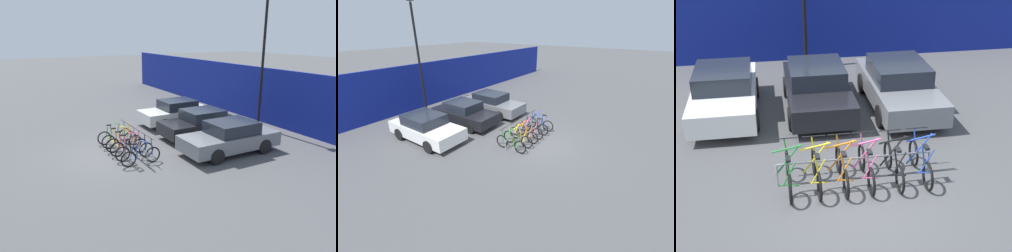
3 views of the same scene
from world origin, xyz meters
The scene contains 12 objects.
ground_plane centered at (0.00, 0.00, 0.00)m, with size 120.00×120.00×0.00m, color #4C4C4F.
hoarding_wall centered at (0.00, 9.50, 1.58)m, with size 36.00×0.16×3.16m, color navy.
bike_rack centered at (0.04, 0.68, 0.48)m, with size 3.55×0.04×0.57m.
bicycle_green centered at (-1.46, 0.53, 0.38)m, with size 0.68×1.71×1.05m.
bicycle_yellow centered at (-0.84, 0.53, 0.38)m, with size 0.68×1.71×1.05m.
bicycle_orange centered at (-0.27, 0.53, 0.38)m, with size 0.68×1.71×1.05m.
bicycle_pink centered at (0.28, 0.53, 0.38)m, with size 0.68×1.71×1.05m.
bicycle_black centered at (0.92, 0.53, 0.38)m, with size 0.68×1.71×1.05m.
bicycle_blue centered at (1.55, 0.53, 0.38)m, with size 0.68×1.71×1.05m.
car_white centered at (-3.04, 4.79, 0.69)m, with size 1.91×4.12×1.40m.
car_black centered at (-0.34, 4.67, 0.69)m, with size 1.91×4.09×1.40m.
car_grey centered at (2.12, 4.50, 0.69)m, with size 1.91×4.39×1.40m.
Camera 3 is at (-1.72, -8.23, 5.92)m, focal length 50.00 mm.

